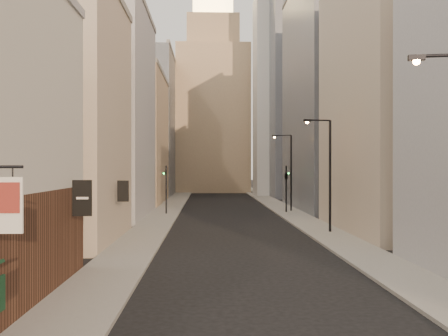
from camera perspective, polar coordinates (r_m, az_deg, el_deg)
sidewalk_left at (r=62.17m, az=-5.98°, el=-4.30°), size 3.00×140.00×0.15m
sidewalk_right at (r=62.61m, az=6.01°, el=-4.27°), size 3.00×140.00×0.15m
left_bldg_beige at (r=34.42m, az=-18.69°, el=5.31°), size 8.00×12.00×16.00m
left_bldg_grey at (r=50.08m, az=-13.37°, el=5.99°), size 8.00×16.00×20.00m
left_bldg_tan at (r=67.65m, az=-10.34°, el=3.20°), size 8.00×18.00×17.00m
left_bldg_wingrid at (r=87.67m, az=-8.42°, el=4.80°), size 8.00×20.00×24.00m
right_bldg_beige at (r=39.76m, az=19.06°, el=7.51°), size 8.00×16.00×20.00m
right_bldg_wingrid at (r=59.11m, az=12.03°, el=8.03°), size 8.00×20.00×26.00m
highrise at (r=89.61m, az=11.43°, el=13.54°), size 21.00×23.00×51.20m
clock_tower at (r=99.65m, az=-1.27°, el=7.50°), size 14.00×14.00×44.90m
white_tower at (r=86.77m, az=6.21°, el=9.24°), size 8.00×8.00×41.50m
streetlamp_mid at (r=37.19m, az=11.73°, el=-0.07°), size 2.15×0.68×8.34m
streetlamp_far at (r=54.31m, az=7.45°, el=0.02°), size 2.07×0.98×8.36m
traffic_light_left at (r=50.88m, az=-6.62°, el=-1.25°), size 0.58×0.51×5.00m
traffic_light_right at (r=52.54m, az=7.13°, el=-1.05°), size 0.62×0.58×5.00m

